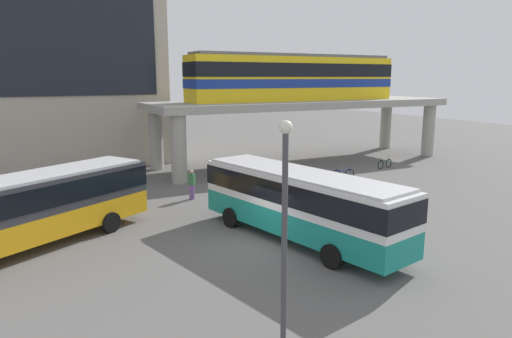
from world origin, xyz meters
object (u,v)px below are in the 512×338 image
object	(u,v)px
train	(295,77)
bicycle_blue	(343,174)
bicycle_green	(385,164)
bicycle_red	(237,179)
bus_secondary	(33,203)
bus_main	(299,198)
pedestrian_near_building	(192,185)
station_building	(10,31)

from	to	relation	value
train	bicycle_blue	bearing A→B (deg)	-92.34
bicycle_green	bicycle_red	world-z (taller)	same
bus_secondary	train	bearing A→B (deg)	29.73
bicycle_green	bicycle_blue	size ratio (longest dim) A/B	1.01
bus_main	bicycle_blue	bearing A→B (deg)	43.41
bicycle_red	pedestrian_near_building	world-z (taller)	pedestrian_near_building
bus_main	bicycle_red	size ratio (longest dim) A/B	6.62
bus_secondary	bicycle_blue	world-z (taller)	bus_secondary
pedestrian_near_building	bicycle_green	bearing A→B (deg)	6.37
bus_secondary	bicycle_green	distance (m)	27.19
bus_main	bus_secondary	world-z (taller)	same
bicycle_blue	bus_secondary	bearing A→B (deg)	-167.00
train	pedestrian_near_building	bearing A→B (deg)	-148.28
station_building	bicycle_blue	size ratio (longest dim) A/B	13.12
bus_main	bus_secondary	bearing A→B (deg)	156.02
bicycle_red	pedestrian_near_building	size ratio (longest dim) A/B	0.93
bicycle_blue	bicycle_red	xyz separation A→B (m)	(-7.56, 2.27, 0.00)
station_building	bicycle_red	size ratio (longest dim) A/B	13.45
bicycle_blue	bicycle_green	bearing A→B (deg)	16.63
bicycle_blue	bus_main	bearing A→B (deg)	-136.59
station_building	bicycle_blue	world-z (taller)	station_building
station_building	bus_secondary	bearing A→B (deg)	-90.25
train	bus_secondary	world-z (taller)	train
train	pedestrian_near_building	world-z (taller)	train
bicycle_red	bicycle_blue	bearing A→B (deg)	-16.68
bus_main	bicycle_blue	world-z (taller)	bus_main
bus_main	bicycle_green	xyz separation A→B (m)	(15.70, 11.21, -1.63)
bicycle_blue	pedestrian_near_building	distance (m)	11.83
station_building	bus_secondary	size ratio (longest dim) A/B	2.12
bus_main	bus_secondary	xyz separation A→B (m)	(-10.66, 4.74, 0.00)
bus_secondary	bicycle_blue	bearing A→B (deg)	13.00
train	bus_main	bearing A→B (deg)	-121.76
train	bus_secondary	distance (m)	24.80
bicycle_blue	bicycle_red	world-z (taller)	same
bus_main	bicycle_green	size ratio (longest dim) A/B	6.39
pedestrian_near_building	bicycle_blue	bearing A→B (deg)	1.29
station_building	bicycle_red	distance (m)	22.70
bus_secondary	bicycle_blue	distance (m)	21.34
bicycle_green	bicycle_blue	xyz separation A→B (m)	(-5.63, -1.68, 0.00)
bicycle_blue	bicycle_red	distance (m)	7.90
bus_main	station_building	bearing A→B (deg)	111.36
bus_secondary	bicycle_blue	size ratio (longest dim) A/B	6.18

